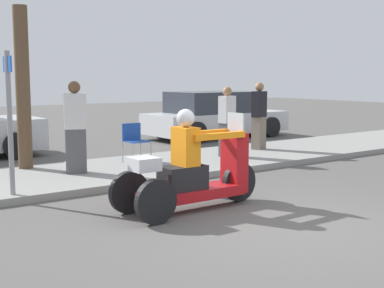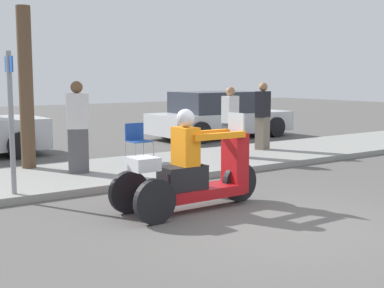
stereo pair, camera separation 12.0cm
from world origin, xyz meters
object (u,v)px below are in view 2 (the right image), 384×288
at_px(tree_trunk, 26,88).
at_px(street_sign, 11,117).
at_px(spectator_end_of_line, 263,117).
at_px(parked_car_lot_left, 219,116).
at_px(spectator_mid_group, 78,129).
at_px(folding_chair_set_back, 137,138).
at_px(spectator_with_child, 230,123).
at_px(motorcycle_trike, 192,174).

distance_m(tree_trunk, street_sign, 2.47).
relative_size(spectator_end_of_line, parked_car_lot_left, 0.36).
xyz_separation_m(spectator_mid_group, folding_chair_set_back, (1.56, 0.50, -0.33)).
xyz_separation_m(parked_car_lot_left, tree_trunk, (-7.01, -2.75, 1.02)).
relative_size(spectator_with_child, street_sign, 0.72).
bearing_deg(parked_car_lot_left, spectator_mid_group, -149.10).
height_order(motorcycle_trike, street_sign, street_sign).
xyz_separation_m(spectator_end_of_line, spectator_mid_group, (-5.09, -0.41, 0.03)).
bearing_deg(tree_trunk, spectator_with_child, -15.14).
relative_size(motorcycle_trike, spectator_end_of_line, 1.42).
distance_m(spectator_mid_group, parked_car_lot_left, 7.49).
height_order(spectator_mid_group, folding_chair_set_back, spectator_mid_group).
bearing_deg(spectator_end_of_line, spectator_mid_group, -175.44).
relative_size(parked_car_lot_left, tree_trunk, 1.45).
bearing_deg(spectator_end_of_line, parked_car_lot_left, 68.72).
relative_size(motorcycle_trike, spectator_with_child, 1.50).
height_order(motorcycle_trike, spectator_mid_group, spectator_mid_group).
xyz_separation_m(spectator_mid_group, street_sign, (-1.57, -1.14, 0.36)).
bearing_deg(spectator_end_of_line, folding_chair_set_back, 178.42).
xyz_separation_m(spectator_end_of_line, spectator_with_child, (-1.43, -0.46, -0.04)).
xyz_separation_m(spectator_end_of_line, parked_car_lot_left, (1.34, 3.44, -0.23)).
bearing_deg(tree_trunk, spectator_end_of_line, -6.94).
bearing_deg(spectator_mid_group, folding_chair_set_back, 17.89).
relative_size(spectator_mid_group, parked_car_lot_left, 0.38).
bearing_deg(spectator_end_of_line, motorcycle_trike, -142.70).
bearing_deg(parked_car_lot_left, tree_trunk, -158.60).
xyz_separation_m(spectator_end_of_line, tree_trunk, (-5.67, 0.69, 0.78)).
relative_size(folding_chair_set_back, street_sign, 0.37).
bearing_deg(tree_trunk, folding_chair_set_back, -15.46).
bearing_deg(street_sign, motorcycle_trike, -45.97).
xyz_separation_m(motorcycle_trike, parked_car_lot_left, (6.03, 7.02, 0.17)).
bearing_deg(motorcycle_trike, folding_chair_set_back, 72.40).
bearing_deg(spectator_mid_group, tree_trunk, 118.22).
bearing_deg(spectator_with_child, parked_car_lot_left, 54.64).
bearing_deg(spectator_mid_group, parked_car_lot_left, 30.90).
xyz_separation_m(spectator_mid_group, parked_car_lot_left, (6.43, 3.85, -0.26)).
xyz_separation_m(spectator_end_of_line, folding_chair_set_back, (-3.53, 0.10, -0.30)).
xyz_separation_m(spectator_with_child, tree_trunk, (-4.25, 1.15, 0.82)).
bearing_deg(tree_trunk, street_sign, -113.68).
relative_size(parked_car_lot_left, street_sign, 2.09).
xyz_separation_m(folding_chair_set_back, tree_trunk, (-2.15, 0.59, 1.08)).
bearing_deg(spectator_with_child, folding_chair_set_back, 165.19).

